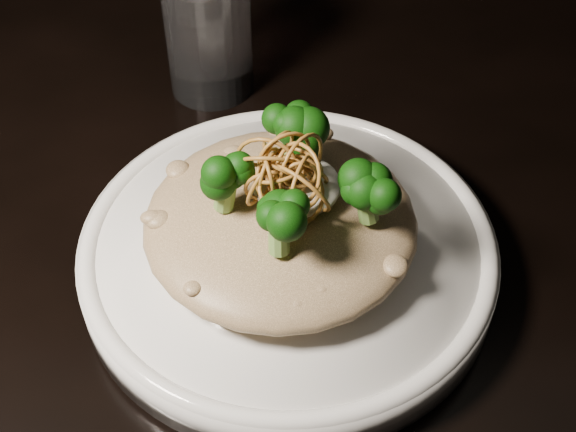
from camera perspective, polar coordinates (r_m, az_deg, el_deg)
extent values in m
cube|color=black|center=(0.58, -5.44, -6.23)|extent=(1.10, 0.80, 0.04)
cylinder|color=white|center=(0.56, 0.00, -2.81)|extent=(0.29, 0.29, 0.03)
ellipsoid|color=brown|center=(0.54, -0.55, -0.44)|extent=(0.18, 0.18, 0.04)
ellipsoid|color=white|center=(0.52, 0.66, 2.22)|extent=(0.06, 0.06, 0.02)
cylinder|color=white|center=(0.70, -5.73, 13.44)|extent=(0.08, 0.08, 0.13)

